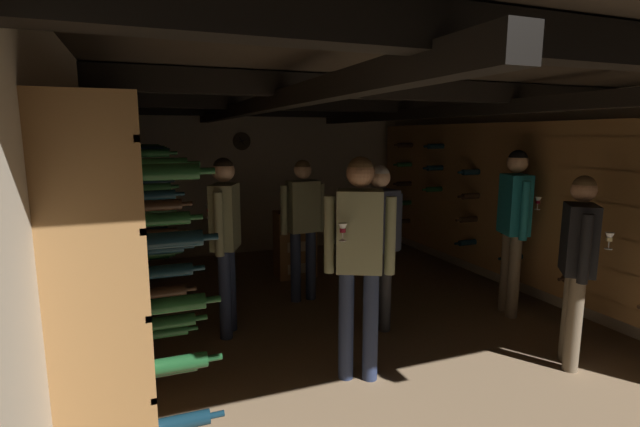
{
  "coord_description": "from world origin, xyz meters",
  "views": [
    {
      "loc": [
        -1.98,
        -4.18,
        1.91
      ],
      "look_at": [
        -0.18,
        0.5,
        1.06
      ],
      "focal_mm": 26.12,
      "sensor_mm": 36.0,
      "label": 1
    }
  ],
  "objects": [
    {
      "name": "person_guest_near_left",
      "position": [
        -0.47,
        -1.09,
        1.07
      ],
      "size": [
        0.49,
        0.35,
        1.75
      ],
      "color": "#232D4C",
      "rests_on": "ground_plane"
    },
    {
      "name": "person_guest_mid_left",
      "position": [
        -1.28,
        0.11,
        1.04
      ],
      "size": [
        0.34,
        0.5,
        1.71
      ],
      "color": "#232D4C",
      "rests_on": "ground_plane"
    },
    {
      "name": "person_guest_rear_center",
      "position": [
        -0.29,
        0.74,
        0.98
      ],
      "size": [
        0.54,
        0.25,
        1.63
      ],
      "color": "#232D4C",
      "rests_on": "ground_plane"
    },
    {
      "name": "person_host_center",
      "position": [
        0.08,
        -0.37,
        0.99
      ],
      "size": [
        0.53,
        0.27,
        1.64
      ],
      "color": "#2D2D33",
      "rests_on": "ground_plane"
    },
    {
      "name": "display_bottle",
      "position": [
        -0.12,
        1.69,
        1.04
      ],
      "size": [
        0.08,
        0.08,
        0.35
      ],
      "color": "#194723",
      "rests_on": "wine_crate_stack"
    },
    {
      "name": "person_guest_mid_right",
      "position": [
        1.63,
        -0.45,
        1.08
      ],
      "size": [
        0.32,
        0.51,
        1.76
      ],
      "color": "brown",
      "rests_on": "ground_plane"
    },
    {
      "name": "ground_plane",
      "position": [
        0.0,
        0.0,
        0.0
      ],
      "size": [
        8.4,
        8.4,
        0.0
      ],
      "primitive_type": "plane",
      "color": "#8C7051"
    },
    {
      "name": "person_guest_near_right",
      "position": [
        1.27,
        -1.53,
        0.96
      ],
      "size": [
        0.39,
        0.46,
        1.6
      ],
      "color": "brown",
      "rests_on": "ground_plane"
    },
    {
      "name": "room_shell",
      "position": [
        -0.0,
        0.27,
        1.41
      ],
      "size": [
        4.72,
        6.52,
        2.41
      ],
      "color": "beige",
      "rests_on": "ground_plane"
    },
    {
      "name": "wine_crate_stack",
      "position": [
        -0.09,
        1.66,
        0.45
      ],
      "size": [
        0.52,
        0.35,
        0.9
      ],
      "color": "olive",
      "rests_on": "ground_plane"
    }
  ]
}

